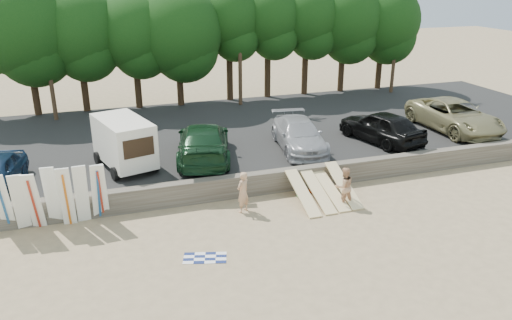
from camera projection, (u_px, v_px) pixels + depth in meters
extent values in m
plane|color=tan|center=(306.00, 220.00, 20.08)|extent=(120.00, 120.00, 0.00)
cube|color=#6B6356|center=(280.00, 180.00, 22.56)|extent=(44.00, 0.50, 1.00)
cube|color=#282828|center=(235.00, 135.00, 29.28)|extent=(44.00, 14.50, 0.70)
cylinder|color=#382616|center=(34.00, 86.00, 31.54)|extent=(0.44, 0.44, 3.73)
sphere|color=#1D4614|center=(25.00, 27.00, 30.24)|extent=(6.34, 6.34, 6.34)
cylinder|color=#382616|center=(84.00, 84.00, 32.44)|extent=(0.44, 0.44, 3.56)
sphere|color=#1D4614|center=(77.00, 29.00, 31.21)|extent=(5.52, 5.52, 5.52)
cylinder|color=#382616|center=(138.00, 82.00, 33.31)|extent=(0.44, 0.44, 3.42)
sphere|color=#1D4614|center=(133.00, 31.00, 32.12)|extent=(5.10, 5.10, 5.10)
cylinder|color=#382616|center=(180.00, 81.00, 33.96)|extent=(0.44, 0.44, 3.37)
sphere|color=#1D4614|center=(177.00, 31.00, 32.80)|extent=(5.96, 5.96, 5.96)
cylinder|color=#382616|center=(230.00, 73.00, 35.26)|extent=(0.44, 0.44, 3.87)
sphere|color=#1D4614|center=(229.00, 17.00, 33.92)|extent=(4.44, 4.44, 4.44)
cylinder|color=#382616|center=(268.00, 70.00, 36.10)|extent=(0.44, 0.44, 3.86)
sphere|color=#1D4614|center=(268.00, 16.00, 34.76)|extent=(4.53, 4.53, 4.53)
cylinder|color=#382616|center=(305.00, 68.00, 36.97)|extent=(0.44, 0.44, 3.82)
sphere|color=#1D4614|center=(307.00, 16.00, 35.64)|extent=(4.73, 4.73, 4.73)
cylinder|color=#382616|center=(341.00, 67.00, 37.88)|extent=(0.44, 0.44, 3.65)
sphere|color=#1D4614|center=(344.00, 19.00, 36.61)|extent=(5.49, 5.49, 5.49)
cylinder|color=#382616|center=(379.00, 66.00, 38.87)|extent=(0.44, 0.44, 3.50)
sphere|color=#1D4614|center=(383.00, 21.00, 37.65)|extent=(5.54, 5.54, 5.54)
cylinder|color=#473321|center=(46.00, 46.00, 29.51)|extent=(0.26, 0.26, 9.00)
cylinder|color=#473321|center=(240.00, 38.00, 33.02)|extent=(0.26, 0.26, 9.00)
cylinder|color=#473321|center=(397.00, 32.00, 36.53)|extent=(0.26, 0.26, 9.00)
cube|color=white|center=(124.00, 141.00, 23.04)|extent=(2.79, 4.05, 2.03)
cube|color=black|center=(139.00, 148.00, 21.54)|extent=(1.34, 0.42, 0.83)
cylinder|color=black|center=(115.00, 174.00, 21.97)|extent=(0.35, 0.63, 0.61)
cylinder|color=black|center=(155.00, 165.00, 22.99)|extent=(0.35, 0.63, 0.61)
cylinder|color=black|center=(97.00, 158.00, 23.82)|extent=(0.35, 0.63, 0.61)
cylinder|color=black|center=(136.00, 150.00, 24.84)|extent=(0.35, 0.63, 0.61)
imported|color=black|center=(204.00, 142.00, 24.27)|extent=(3.78, 6.49, 1.77)
imported|color=#A2A1A6|center=(299.00, 135.00, 25.72)|extent=(2.88, 5.52, 1.53)
imported|color=black|center=(381.00, 126.00, 26.76)|extent=(3.21, 5.40, 1.72)
imported|color=#8A8258|center=(455.00, 116.00, 28.69)|extent=(2.93, 6.30, 1.75)
cube|color=white|center=(3.00, 203.00, 18.61)|extent=(0.56, 0.78, 2.52)
cube|color=white|center=(20.00, 203.00, 18.66)|extent=(0.54, 0.82, 2.51)
cube|color=white|center=(34.00, 201.00, 18.77)|extent=(0.59, 0.89, 2.50)
cube|color=white|center=(52.00, 196.00, 19.12)|extent=(0.53, 0.58, 2.57)
cube|color=white|center=(66.00, 197.00, 19.07)|extent=(0.52, 0.61, 2.56)
cube|color=white|center=(82.00, 194.00, 19.32)|extent=(0.55, 0.67, 2.55)
cube|color=white|center=(98.00, 192.00, 19.55)|extent=(0.59, 0.81, 2.52)
cube|color=white|center=(100.00, 192.00, 19.59)|extent=(0.55, 0.83, 2.51)
cube|color=beige|center=(303.00, 193.00, 21.26)|extent=(0.56, 2.86, 1.05)
cube|color=beige|center=(318.00, 191.00, 21.53)|extent=(0.56, 2.88, 0.98)
cube|color=beige|center=(330.00, 189.00, 21.78)|extent=(0.56, 2.91, 0.87)
cube|color=beige|center=(344.00, 185.00, 21.88)|extent=(0.56, 2.82, 1.17)
imported|color=tan|center=(243.00, 192.00, 20.43)|extent=(0.77, 0.70, 1.77)
imported|color=tan|center=(344.00, 187.00, 21.03)|extent=(0.84, 0.66, 1.71)
cube|color=#23823E|center=(302.00, 193.00, 22.06)|extent=(0.44, 0.38, 0.32)
cube|color=#E14F1A|center=(313.00, 190.00, 22.51)|extent=(0.35, 0.31, 0.22)
plane|color=white|center=(205.00, 258.00, 17.38)|extent=(1.86, 1.86, 0.00)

